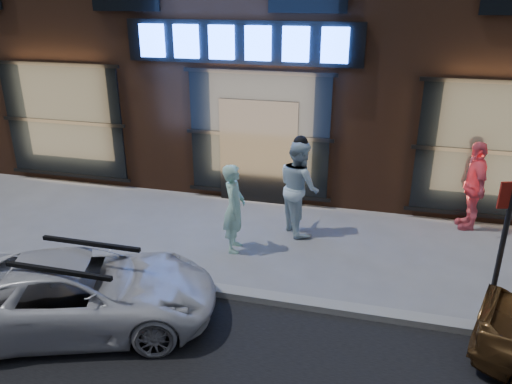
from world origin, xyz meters
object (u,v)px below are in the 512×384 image
man_cap (299,187)px  man_bowtie (234,208)px  passerby (473,185)px  sign_post (503,244)px  white_suv (81,292)px

man_cap → man_bowtie: bearing=101.9°
passerby → sign_post: 3.64m
passerby → sign_post: (-0.18, -3.60, 0.49)m
white_suv → man_bowtie: bearing=-48.1°
man_bowtie → sign_post: sign_post is taller
man_bowtie → passerby: (4.45, 2.16, 0.07)m
man_bowtie → man_cap: man_cap is taller
passerby → sign_post: sign_post is taller
man_bowtie → white_suv: man_bowtie is taller
man_bowtie → passerby: bearing=-72.0°
man_bowtie → man_cap: (1.03, 1.09, 0.11)m
white_suv → sign_post: 5.99m
man_bowtie → white_suv: bearing=143.8°
man_bowtie → man_cap: 1.50m
man_cap → sign_post: (3.24, -2.52, 0.45)m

